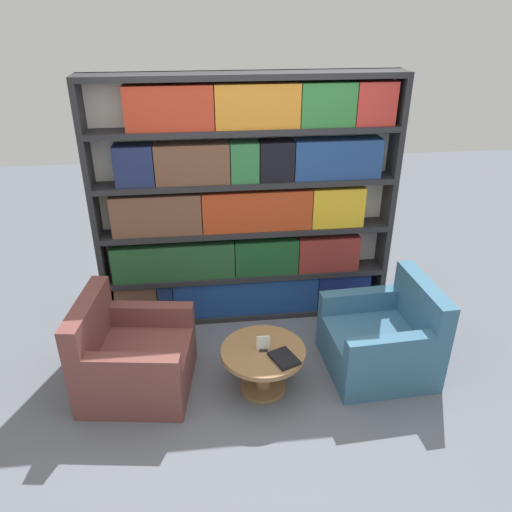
{
  "coord_description": "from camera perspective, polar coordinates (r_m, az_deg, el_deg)",
  "views": [
    {
      "loc": [
        -0.41,
        -2.78,
        2.85
      ],
      "look_at": [
        0.02,
        0.83,
        0.98
      ],
      "focal_mm": 35.0,
      "sensor_mm": 36.0,
      "label": 1
    }
  ],
  "objects": [
    {
      "name": "ground_plane",
      "position": [
        4.0,
        1.22,
        -18.15
      ],
      "size": [
        14.0,
        14.0,
        0.0
      ],
      "primitive_type": "plane",
      "color": "slate"
    },
    {
      "name": "bookshelf",
      "position": [
        4.61,
        -1.14,
        5.4
      ],
      "size": [
        2.74,
        0.3,
        2.33
      ],
      "color": "silver",
      "rests_on": "ground_plane"
    },
    {
      "name": "armchair_left",
      "position": [
        4.22,
        -14.01,
        -11.33
      ],
      "size": [
        0.94,
        0.92,
        0.81
      ],
      "rotation": [
        0.0,
        0.0,
        1.43
      ],
      "color": "brown",
      "rests_on": "ground_plane"
    },
    {
      "name": "armchair_right",
      "position": [
        4.42,
        14.31,
        -9.35
      ],
      "size": [
        0.88,
        0.85,
        0.81
      ],
      "rotation": [
        0.0,
        0.0,
        -1.52
      ],
      "color": "#386684",
      "rests_on": "ground_plane"
    },
    {
      "name": "coffee_table",
      "position": [
        4.07,
        0.81,
        -11.89
      ],
      "size": [
        0.67,
        0.67,
        0.39
      ],
      "color": "olive",
      "rests_on": "ground_plane"
    },
    {
      "name": "table_sign",
      "position": [
        3.97,
        0.83,
        -10.04
      ],
      "size": [
        0.11,
        0.06,
        0.13
      ],
      "color": "black",
      "rests_on": "coffee_table"
    },
    {
      "name": "stray_book",
      "position": [
        3.9,
        3.22,
        -11.59
      ],
      "size": [
        0.24,
        0.27,
        0.03
      ],
      "color": "black",
      "rests_on": "coffee_table"
    }
  ]
}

